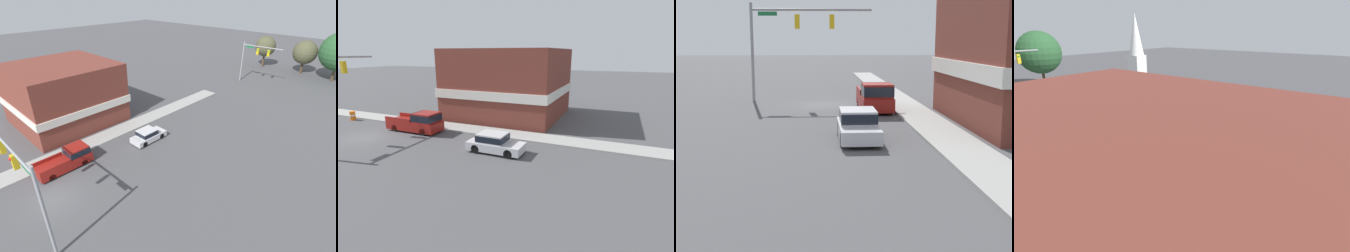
% 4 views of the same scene
% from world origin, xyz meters
% --- Properties ---
extents(car_lead, '(1.80, 4.21, 1.45)m').
position_xyz_m(car_lead, '(-1.40, 11.91, 0.75)').
color(car_lead, black).
rests_on(car_lead, ground).
extents(church_steeple, '(2.38, 2.38, 11.52)m').
position_xyz_m(church_steeple, '(16.28, 37.22, 6.03)').
color(church_steeple, white).
rests_on(church_steeple, ground).
extents(backdrop_tree_center, '(6.91, 6.91, 8.95)m').
position_xyz_m(backdrop_tree_center, '(7.48, 51.01, 5.49)').
color(backdrop_tree_center, '#4C3823').
rests_on(backdrop_tree_center, ground).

